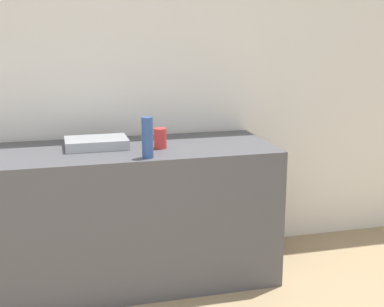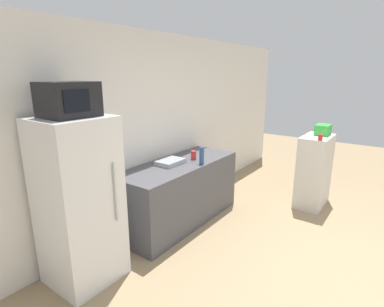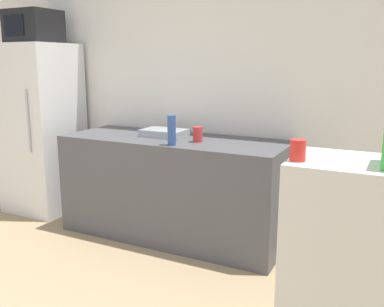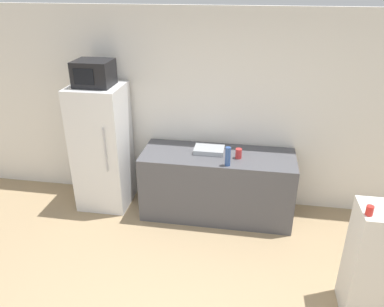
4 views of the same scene
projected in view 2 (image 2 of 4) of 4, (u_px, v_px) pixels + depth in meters
ground_plane at (350, 289)px, 2.95m from camera, size 14.00×14.00×0.00m
wall_back at (149, 130)px, 4.12m from camera, size 8.00×0.06×2.60m
refrigerator at (79, 202)px, 2.93m from camera, size 0.66×0.65×1.68m
microwave at (68, 99)px, 2.67m from camera, size 0.45×0.40×0.31m
counter at (180, 192)px, 4.23m from camera, size 1.94×0.72×0.87m
sink_basin at (170, 162)px, 4.05m from camera, size 0.38×0.26×0.06m
bottle_tall at (202, 155)px, 4.04m from camera, size 0.06×0.06×0.23m
bottle_short at (194, 155)px, 4.27m from camera, size 0.08×0.08×0.12m
shelf_cabinet at (314, 171)px, 4.73m from camera, size 0.69×0.40×1.13m
basket at (323, 130)px, 4.65m from camera, size 0.27×0.20×0.16m
jar at (320, 137)px, 4.28m from camera, size 0.06×0.06×0.08m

